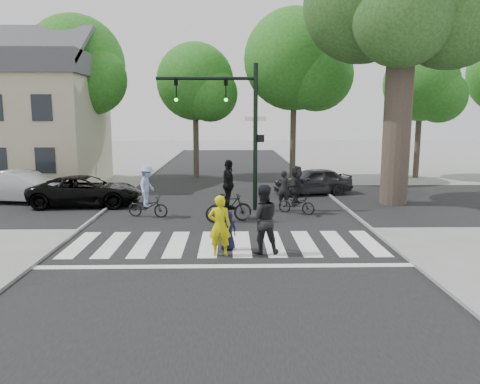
% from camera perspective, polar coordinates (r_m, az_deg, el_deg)
% --- Properties ---
extents(ground, '(120.00, 120.00, 0.00)m').
position_cam_1_polar(ground, '(13.64, -1.85, -7.47)').
color(ground, gray).
rests_on(ground, ground).
extents(road_stem, '(10.00, 70.00, 0.01)m').
position_cam_1_polar(road_stem, '(18.48, -1.68, -2.95)').
color(road_stem, black).
rests_on(road_stem, ground).
extents(road_cross, '(70.00, 10.00, 0.01)m').
position_cam_1_polar(road_cross, '(21.42, -1.62, -1.24)').
color(road_cross, black).
rests_on(road_cross, ground).
extents(curb_left, '(0.10, 70.00, 0.10)m').
position_cam_1_polar(curb_left, '(19.19, -16.96, -2.77)').
color(curb_left, gray).
rests_on(curb_left, ground).
extents(curb_right, '(0.10, 70.00, 0.10)m').
position_cam_1_polar(curb_right, '(19.11, 13.65, -2.67)').
color(curb_right, gray).
rests_on(curb_right, ground).
extents(crosswalk, '(10.00, 3.85, 0.01)m').
position_cam_1_polar(crosswalk, '(14.27, -1.82, -6.67)').
color(crosswalk, silver).
rests_on(crosswalk, ground).
extents(traffic_signal, '(4.45, 0.29, 6.00)m').
position_cam_1_polar(traffic_signal, '(19.25, -0.65, 9.23)').
color(traffic_signal, black).
rests_on(traffic_signal, ground).
extents(bg_tree_1, '(6.09, 5.80, 9.80)m').
position_cam_1_polar(bg_tree_1, '(30.00, -18.99, 14.06)').
color(bg_tree_1, brown).
rests_on(bg_tree_1, ground).
extents(bg_tree_2, '(5.04, 4.80, 8.40)m').
position_cam_1_polar(bg_tree_2, '(29.79, -5.03, 12.87)').
color(bg_tree_2, brown).
rests_on(bg_tree_2, ground).
extents(bg_tree_3, '(6.30, 6.00, 10.20)m').
position_cam_1_polar(bg_tree_3, '(28.78, 7.33, 15.28)').
color(bg_tree_3, brown).
rests_on(bg_tree_3, ground).
extents(bg_tree_4, '(4.83, 4.60, 8.15)m').
position_cam_1_polar(bg_tree_4, '(31.62, 21.71, 11.79)').
color(bg_tree_4, brown).
rests_on(bg_tree_4, ground).
extents(house, '(8.40, 8.10, 8.82)m').
position_cam_1_polar(house, '(29.44, -24.81, 8.24)').
color(house, '#B9AF91').
rests_on(house, ground).
extents(pedestrian_woman, '(0.64, 0.42, 1.74)m').
position_cam_1_polar(pedestrian_woman, '(13.20, -2.50, -4.13)').
color(pedestrian_woman, '#C8C309').
rests_on(pedestrian_woman, ground).
extents(pedestrian_child, '(0.68, 0.58, 1.19)m').
position_cam_1_polar(pedestrian_child, '(13.83, -1.53, -4.68)').
color(pedestrian_child, black).
rests_on(pedestrian_child, ground).
extents(pedestrian_adult, '(1.05, 0.86, 2.01)m').
position_cam_1_polar(pedestrian_adult, '(13.41, 2.75, -3.35)').
color(pedestrian_adult, black).
rests_on(pedestrian_adult, ground).
extents(cyclist_left, '(1.69, 1.15, 2.04)m').
position_cam_1_polar(cyclist_left, '(18.51, -11.21, -0.34)').
color(cyclist_left, black).
rests_on(cyclist_left, ground).
extents(cyclist_mid, '(1.85, 1.16, 2.33)m').
position_cam_1_polar(cyclist_mid, '(17.35, -1.39, -0.57)').
color(cyclist_mid, black).
rests_on(cyclist_mid, ground).
extents(cyclist_right, '(1.61, 1.48, 1.96)m').
position_cam_1_polar(cyclist_right, '(18.92, 6.92, -0.05)').
color(cyclist_right, black).
rests_on(cyclist_right, ground).
extents(car_suv, '(4.86, 2.40, 1.33)m').
position_cam_1_polar(car_suv, '(21.55, -18.23, 0.13)').
color(car_suv, black).
rests_on(car_suv, ground).
extents(car_silver, '(4.73, 2.29, 1.49)m').
position_cam_1_polar(car_silver, '(23.39, -25.07, 0.62)').
color(car_silver, '#BCBCC1').
rests_on(car_silver, ground).
extents(car_grey, '(4.18, 2.41, 1.34)m').
position_cam_1_polar(car_grey, '(23.75, 8.83, 1.33)').
color(car_grey, '#2C2B30').
rests_on(car_grey, ground).
extents(bystander_dark, '(0.66, 0.53, 1.59)m').
position_cam_1_polar(bystander_dark, '(20.44, 5.32, 0.45)').
color(bystander_dark, black).
rests_on(bystander_dark, ground).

